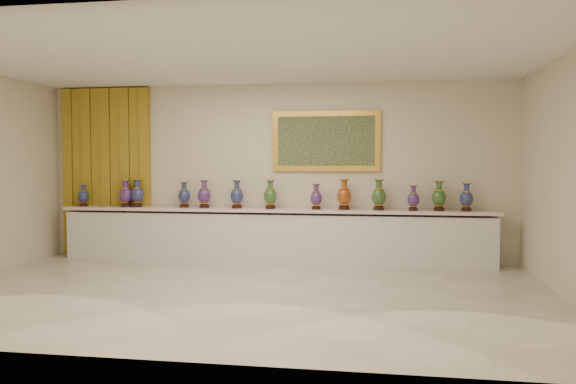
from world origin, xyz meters
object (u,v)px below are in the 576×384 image
object	(u,v)px
vase_1	(126,195)
counter	(272,236)
vase_2	(137,194)
vase_0	(83,196)

from	to	relation	value
vase_1	counter	bearing A→B (deg)	0.92
vase_2	vase_0	bearing A→B (deg)	-179.82
vase_0	vase_2	world-z (taller)	vase_2
vase_1	vase_2	distance (m)	0.20
vase_2	counter	bearing A→B (deg)	0.14
counter	vase_0	xyz separation A→B (m)	(-3.39, -0.01, 0.64)
vase_0	vase_2	xyz separation A→B (m)	(1.01, 0.00, 0.04)
vase_0	vase_2	distance (m)	1.01
vase_0	counter	bearing A→B (deg)	0.15
counter	vase_0	world-z (taller)	vase_0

